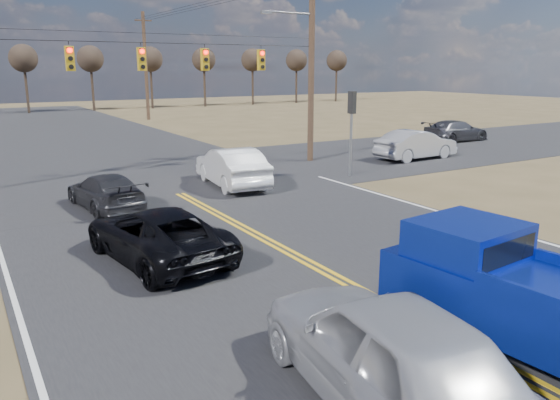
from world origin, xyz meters
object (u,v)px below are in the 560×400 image
black_suv (157,234)px  dgrey_car_queue (106,191)px  white_car_queue (232,167)px  silver_suv (389,351)px  cross_car_east_near (416,145)px  pickup_truck (527,298)px  cross_car_east_far (456,131)px

black_suv → dgrey_car_queue: 6.17m
black_suv → white_car_queue: (5.75, 7.32, 0.12)m
silver_suv → cross_car_east_near: (16.73, 16.38, -0.10)m
white_car_queue → cross_car_east_near: white_car_queue is taller
pickup_truck → cross_car_east_near: bearing=44.8°
white_car_queue → dgrey_car_queue: (-5.57, -1.16, -0.19)m
pickup_truck → black_suv: (-4.02, 7.98, -0.32)m
cross_car_east_far → silver_suv: bearing=129.5°
black_suv → dgrey_car_queue: bearing=-99.1°
silver_suv → cross_car_east_near: 23.41m
cross_car_east_far → pickup_truck: bearing=133.5°
pickup_truck → dgrey_car_queue: 14.67m
pickup_truck → silver_suv: size_ratio=1.09×
dgrey_car_queue → cross_car_east_far: bearing=-171.3°
white_car_queue → cross_car_east_far: size_ratio=1.00×
dgrey_car_queue → silver_suv: bearing=87.3°
cross_car_east_near → cross_car_east_far: bearing=-64.6°
silver_suv → dgrey_car_queue: silver_suv is taller
silver_suv → cross_car_east_far: 31.83m
black_suv → cross_car_east_far: cross_car_east_far is taller
silver_suv → black_suv: 8.02m
dgrey_car_queue → cross_car_east_far: (25.07, 6.27, 0.10)m
silver_suv → dgrey_car_queue: 14.16m
pickup_truck → cross_car_east_far: 29.46m
black_suv → dgrey_car_queue: (0.18, 6.17, -0.07)m
black_suv → cross_car_east_near: (17.55, 8.40, 0.10)m
cross_car_east_near → silver_suv: bearing=132.1°
white_car_queue → cross_car_east_near: bearing=-168.4°
white_car_queue → black_suv: bearing=58.3°
cross_car_east_near → cross_car_east_far: (7.70, 4.03, -0.08)m
pickup_truck → dgrey_car_queue: size_ratio=1.34×
cross_car_east_far → cross_car_east_near: bearing=117.3°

